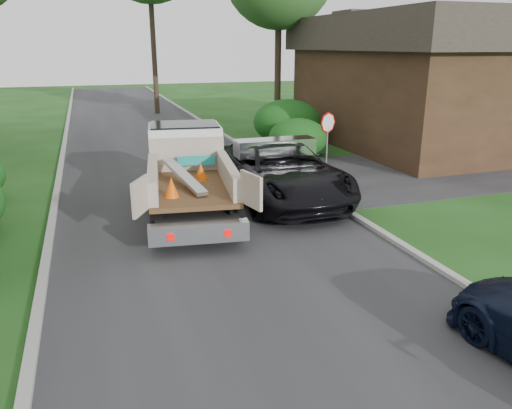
{
  "coord_description": "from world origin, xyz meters",
  "views": [
    {
      "loc": [
        -2.9,
        -7.01,
        4.71
      ],
      "look_at": [
        0.62,
        3.41,
        1.2
      ],
      "focal_mm": 35.0,
      "sensor_mm": 36.0,
      "label": 1
    }
  ],
  "objects_px": {
    "flatbed_truck": "(188,165)",
    "black_pickup": "(280,171)",
    "house_right": "(427,79)",
    "stop_sign": "(327,132)"
  },
  "relations": [
    {
      "from": "stop_sign",
      "to": "flatbed_truck",
      "type": "xyz_separation_m",
      "value": [
        -5.36,
        -1.46,
        -0.49
      ]
    },
    {
      "from": "stop_sign",
      "to": "black_pickup",
      "type": "bearing_deg",
      "value": -146.22
    },
    {
      "from": "flatbed_truck",
      "to": "black_pickup",
      "type": "distance_m",
      "value": 2.93
    },
    {
      "from": "stop_sign",
      "to": "house_right",
      "type": "height_order",
      "value": "house_right"
    },
    {
      "from": "house_right",
      "to": "flatbed_truck",
      "type": "distance_m",
      "value": 14.78
    },
    {
      "from": "house_right",
      "to": "flatbed_truck",
      "type": "relative_size",
      "value": 1.99
    },
    {
      "from": "black_pickup",
      "to": "flatbed_truck",
      "type": "bearing_deg",
      "value": 176.46
    },
    {
      "from": "house_right",
      "to": "flatbed_truck",
      "type": "bearing_deg",
      "value": -153.85
    },
    {
      "from": "flatbed_truck",
      "to": "black_pickup",
      "type": "relative_size",
      "value": 0.99
    },
    {
      "from": "stop_sign",
      "to": "house_right",
      "type": "distance_m",
      "value": 9.37
    }
  ]
}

